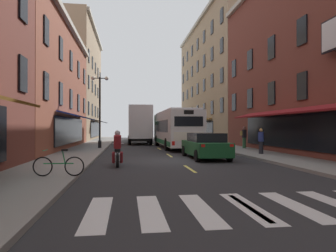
{
  "coord_description": "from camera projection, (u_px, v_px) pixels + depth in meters",
  "views": [
    {
      "loc": [
        -2.69,
        -16.59,
        1.78
      ],
      "look_at": [
        0.59,
        8.06,
        1.93
      ],
      "focal_mm": 32.88,
      "sensor_mm": 36.0,
      "label": 1
    }
  ],
  "objects": [
    {
      "name": "sidewalk_right",
      "position": [
        279.0,
        158.0,
        17.57
      ],
      "size": [
        3.0,
        80.0,
        0.14
      ],
      "primitive_type": "cube",
      "color": "gray",
      "rests_on": "ground"
    },
    {
      "name": "motorcycle_rider",
      "position": [
        117.0,
        151.0,
        14.38
      ],
      "size": [
        0.62,
        2.07,
        1.66
      ],
      "color": "black",
      "rests_on": "ground"
    },
    {
      "name": "pedestrian_near",
      "position": [
        244.0,
        137.0,
        24.81
      ],
      "size": [
        0.52,
        0.4,
        1.74
      ],
      "rotation": [
        0.0,
        0.0,
        4.42
      ],
      "color": "#33663F",
      "rests_on": "sidewalk_right"
    },
    {
      "name": "sidewalk_left",
      "position": [
        65.0,
        161.0,
        16.01
      ],
      "size": [
        3.0,
        80.0,
        0.14
      ],
      "primitive_type": "cube",
      "color": "gray",
      "rests_on": "ground"
    },
    {
      "name": "sedan_mid",
      "position": [
        137.0,
        135.0,
        45.56
      ],
      "size": [
        2.04,
        4.41,
        1.37
      ],
      "color": "silver",
      "rests_on": "ground"
    },
    {
      "name": "lane_centre_dashes",
      "position": [
        178.0,
        161.0,
        16.54
      ],
      "size": [
        0.14,
        73.9,
        0.01
      ],
      "color": "#DBCC4C",
      "rests_on": "ground"
    },
    {
      "name": "street_lamp_twin",
      "position": [
        100.0,
        108.0,
        25.16
      ],
      "size": [
        1.42,
        0.32,
        5.87
      ],
      "color": "black",
      "rests_on": "sidewalk_left"
    },
    {
      "name": "transit_bus",
      "position": [
        175.0,
        129.0,
        27.18
      ],
      "size": [
        2.75,
        11.55,
        3.23
      ],
      "color": "silver",
      "rests_on": "ground"
    },
    {
      "name": "crosswalk_near",
      "position": [
        248.0,
        207.0,
        6.88
      ],
      "size": [
        7.1,
        2.8,
        0.01
      ],
      "color": "silver",
      "rests_on": "ground"
    },
    {
      "name": "bicycle_near",
      "position": [
        59.0,
        165.0,
        10.41
      ],
      "size": [
        1.71,
        0.48,
        0.91
      ],
      "color": "black",
      "rests_on": "sidewalk_left"
    },
    {
      "name": "box_truck",
      "position": [
        140.0,
        125.0,
        33.51
      ],
      "size": [
        2.51,
        7.18,
        4.07
      ],
      "color": "black",
      "rests_on": "ground"
    },
    {
      "name": "ground_plane",
      "position": [
        177.0,
        161.0,
        16.79
      ],
      "size": [
        34.8,
        80.0,
        0.1
      ],
      "primitive_type": "cube",
      "color": "#28282B"
    },
    {
      "name": "sedan_near",
      "position": [
        205.0,
        146.0,
        17.74
      ],
      "size": [
        2.01,
        4.81,
        1.48
      ],
      "color": "#144723",
      "rests_on": "ground"
    },
    {
      "name": "pedestrian_mid",
      "position": [
        261.0,
        141.0,
        19.41
      ],
      "size": [
        0.36,
        0.36,
        1.6
      ],
      "rotation": [
        0.0,
        0.0,
        2.33
      ],
      "color": "black",
      "rests_on": "sidewalk_right"
    }
  ]
}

